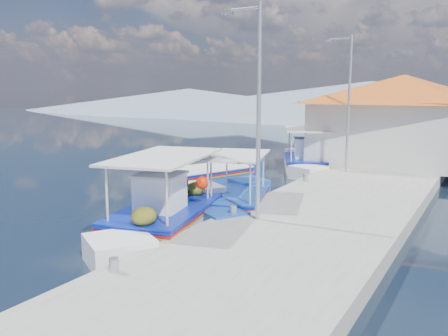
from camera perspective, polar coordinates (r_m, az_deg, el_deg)
The scene contains 10 objects.
ground at distance 14.80m, azimuth -15.89°, elevation -7.26°, with size 160.00×160.00×0.00m, color black.
quay at distance 16.80m, azimuth 14.18°, elevation -4.28°, with size 5.00×44.00×0.50m, color #A3A098.
bollards at distance 16.71m, azimuth 6.58°, elevation -2.71°, with size 0.20×17.20×0.30m.
main_caique at distance 14.16m, azimuth -6.96°, elevation -5.66°, with size 3.39×7.48×2.53m.
caique_green_canopy at distance 16.24m, azimuth 1.81°, elevation -4.17°, with size 2.87×5.69×2.22m.
caique_blue_hull at distance 20.58m, azimuth -2.11°, elevation -1.22°, with size 3.63×6.33×1.21m.
caique_far at distance 24.76m, azimuth 9.91°, elevation 0.78°, with size 3.83×6.27×2.41m.
harbor_building at distance 25.10m, azimuth 20.90°, elevation 5.75°, with size 10.49×10.49×4.40m.
lamp_post_near at distance 13.09m, azimuth 3.90°, elevation 8.06°, with size 1.21×0.14×6.00m.
lamp_post_far at distance 21.52m, azimuth 14.77°, elevation 8.39°, with size 1.21×0.14×6.00m.
Camera 1 is at (10.34, -9.71, 4.21)m, focal length 37.50 mm.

